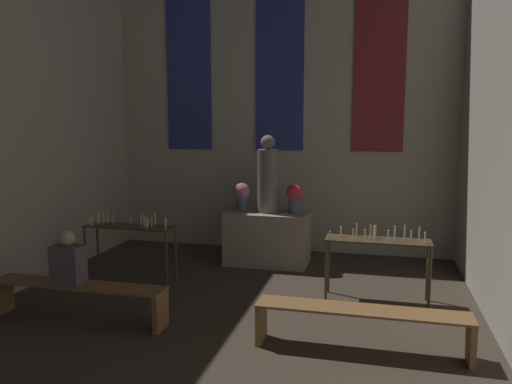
% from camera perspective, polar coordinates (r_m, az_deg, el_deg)
% --- Properties ---
extents(wall_back, '(6.39, 0.16, 5.77)m').
position_cam_1_polar(wall_back, '(9.17, 2.82, 11.52)').
color(wall_back, '#B2AD9E').
rests_on(wall_back, ground_plane).
extents(altar, '(1.36, 0.76, 0.88)m').
position_cam_1_polar(altar, '(8.36, 1.33, -5.25)').
color(altar, gray).
rests_on(altar, ground_plane).
extents(statue, '(0.34, 0.34, 1.27)m').
position_cam_1_polar(statue, '(8.19, 1.35, 1.70)').
color(statue, slate).
rests_on(statue, altar).
extents(flower_vase_left, '(0.28, 0.28, 0.47)m').
position_cam_1_polar(flower_vase_left, '(8.33, -1.62, -0.31)').
color(flower_vase_left, '#4C5666').
rests_on(flower_vase_left, altar).
extents(flower_vase_right, '(0.28, 0.28, 0.47)m').
position_cam_1_polar(flower_vase_right, '(8.14, 4.38, -0.53)').
color(flower_vase_right, '#4C5666').
rests_on(flower_vase_right, altar).
extents(candle_rack_left, '(1.36, 0.40, 1.02)m').
position_cam_1_polar(candle_rack_left, '(7.65, -14.24, -4.60)').
color(candle_rack_left, '#473823').
rests_on(candle_rack_left, ground_plane).
extents(candle_rack_right, '(1.36, 0.40, 1.03)m').
position_cam_1_polar(candle_rack_right, '(6.77, 13.75, -6.23)').
color(candle_rack_right, '#473823').
rests_on(candle_rack_right, ground_plane).
extents(pew_back_left, '(2.17, 0.36, 0.46)m').
position_cam_1_polar(pew_back_left, '(6.39, -19.69, -10.86)').
color(pew_back_left, brown).
rests_on(pew_back_left, ground_plane).
extents(pew_back_right, '(2.17, 0.36, 0.46)m').
position_cam_1_polar(pew_back_right, '(5.40, 11.93, -14.10)').
color(pew_back_right, brown).
rests_on(pew_back_right, ground_plane).
extents(person_seated, '(0.36, 0.24, 0.64)m').
position_cam_1_polar(person_seated, '(6.33, -20.69, -7.35)').
color(person_seated, '#564C56').
rests_on(person_seated, pew_back_left).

